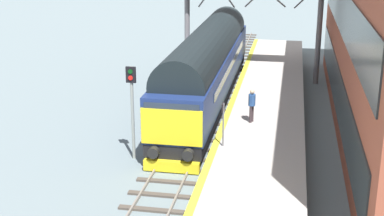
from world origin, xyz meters
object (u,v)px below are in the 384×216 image
at_px(waiting_passenger, 252,103).
at_px(diesel_locomotive, 208,64).
at_px(signal_post_near, 132,102).
at_px(platform_number_sign, 223,118).

bearing_deg(waiting_passenger, diesel_locomotive, 50.04).
height_order(signal_post_near, waiting_passenger, signal_post_near).
height_order(signal_post_near, platform_number_sign, signal_post_near).
bearing_deg(platform_number_sign, signal_post_near, 177.07).
height_order(diesel_locomotive, signal_post_near, diesel_locomotive).
xyz_separation_m(diesel_locomotive, signal_post_near, (-2.01, -8.67, 0.20)).
relative_size(signal_post_near, platform_number_sign, 2.23).
height_order(platform_number_sign, waiting_passenger, platform_number_sign).
bearing_deg(waiting_passenger, signal_post_near, 143.24).
xyz_separation_m(platform_number_sign, waiting_passenger, (0.97, 3.37, -0.30)).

